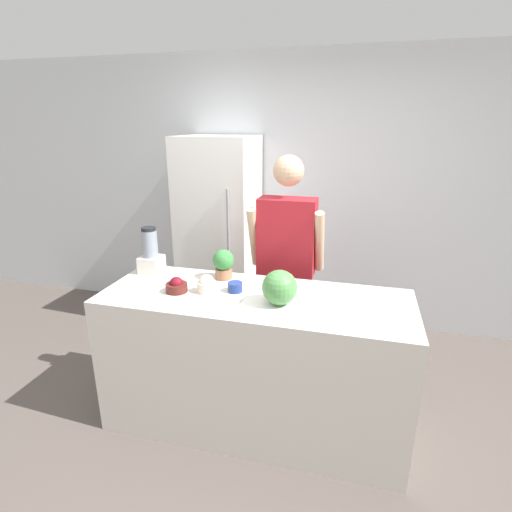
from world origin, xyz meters
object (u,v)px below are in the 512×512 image
(person, at_px, (286,266))
(potted_plant, at_px, (223,263))
(blender, at_px, (151,254))
(watermelon, at_px, (280,287))
(bowl_cherries, at_px, (177,286))
(bowl_cream, at_px, (207,285))
(bowl_small_blue, at_px, (235,287))
(refrigerator, at_px, (220,235))

(person, distance_m, potted_plant, 0.60)
(blender, bearing_deg, watermelon, -17.31)
(bowl_cherries, distance_m, bowl_cream, 0.19)
(bowl_small_blue, height_order, potted_plant, potted_plant)
(refrigerator, height_order, potted_plant, refrigerator)
(watermelon, xyz_separation_m, potted_plant, (-0.46, 0.33, -0.01))
(watermelon, xyz_separation_m, blender, (-1.00, 0.31, 0.02))
(watermelon, bearing_deg, blender, 162.69)
(person, height_order, blender, person)
(blender, height_order, potted_plant, blender)
(bowl_small_blue, bearing_deg, watermelon, -23.36)
(bowl_cherries, distance_m, blender, 0.43)
(watermelon, relative_size, bowl_cherries, 1.50)
(bowl_cherries, bearing_deg, refrigerator, 98.42)
(blender, bearing_deg, bowl_cherries, -40.06)
(bowl_small_blue, bearing_deg, blender, 165.64)
(watermelon, bearing_deg, bowl_cream, 170.19)
(bowl_cherries, bearing_deg, bowl_small_blue, 15.06)
(watermelon, bearing_deg, bowl_small_blue, 156.64)
(bowl_cherries, height_order, bowl_cream, bowl_cream)
(person, xyz_separation_m, bowl_cream, (-0.38, -0.71, 0.09))
(potted_plant, bearing_deg, watermelon, -35.98)
(watermelon, height_order, bowl_small_blue, watermelon)
(watermelon, distance_m, blender, 1.04)
(person, bearing_deg, bowl_small_blue, -107.31)
(refrigerator, relative_size, watermelon, 8.97)
(bowl_small_blue, bearing_deg, bowl_cherries, -164.94)
(refrigerator, bearing_deg, bowl_cream, -73.62)
(bowl_small_blue, bearing_deg, potted_plant, 126.29)
(person, height_order, watermelon, person)
(person, xyz_separation_m, bowl_cherries, (-0.57, -0.76, 0.08))
(bowl_small_blue, bearing_deg, refrigerator, 113.80)
(refrigerator, distance_m, potted_plant, 1.16)
(blender, distance_m, potted_plant, 0.54)
(bowl_small_blue, distance_m, blender, 0.71)
(bowl_cream, xyz_separation_m, bowl_small_blue, (0.17, 0.05, -0.02))
(watermelon, bearing_deg, potted_plant, 144.02)
(blender, bearing_deg, person, 28.78)
(bowl_cream, relative_size, bowl_small_blue, 1.26)
(bowl_cream, bearing_deg, refrigerator, 106.38)
(bowl_cream, bearing_deg, watermelon, -9.81)
(bowl_cherries, relative_size, blender, 0.41)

